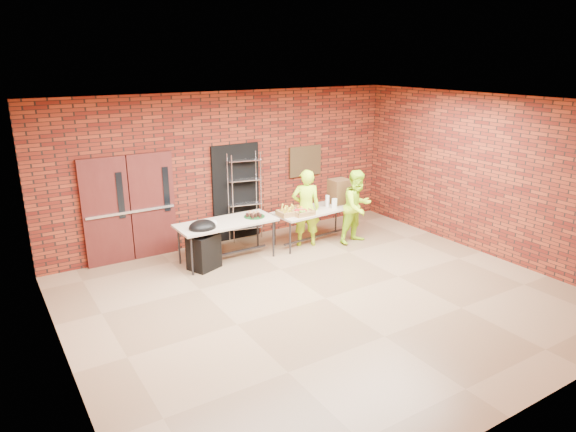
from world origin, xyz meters
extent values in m
cube|color=brown|center=(0.00, 0.00, -0.02)|extent=(8.00, 7.00, 0.04)
cube|color=silver|center=(0.00, 0.00, 3.22)|extent=(8.00, 7.00, 0.04)
cube|color=maroon|center=(0.00, 3.52, 1.60)|extent=(8.00, 0.04, 3.20)
cube|color=maroon|center=(0.00, -3.52, 1.60)|extent=(8.00, 0.04, 3.20)
cube|color=maroon|center=(-4.02, 0.00, 1.60)|extent=(0.04, 7.00, 3.20)
cube|color=maroon|center=(4.02, 0.00, 1.60)|extent=(0.04, 7.00, 3.20)
cube|color=#4A1A15|center=(-2.65, 3.44, 1.05)|extent=(0.88, 0.08, 2.10)
cube|color=#4A1A15|center=(-1.75, 3.44, 1.05)|extent=(0.88, 0.08, 2.10)
cube|color=black|center=(-2.37, 3.39, 1.35)|extent=(0.12, 0.02, 0.90)
cube|color=black|center=(-1.47, 3.39, 1.35)|extent=(0.12, 0.02, 0.90)
cube|color=#B8BAC0|center=(-2.20, 3.38, 1.00)|extent=(1.70, 0.04, 0.05)
cube|color=black|center=(0.10, 3.46, 1.05)|extent=(1.10, 0.06, 2.10)
cube|color=#403219|center=(1.90, 3.45, 1.55)|extent=(0.85, 0.04, 0.70)
cube|color=#C6B397|center=(-0.65, 2.41, 0.78)|extent=(1.96, 0.84, 0.04)
cube|color=#2B2B30|center=(-0.65, 2.41, 0.13)|extent=(1.73, 0.06, 0.03)
cylinder|color=#2B2B30|center=(-1.52, 2.73, 0.38)|extent=(0.04, 0.04, 0.76)
cylinder|color=#2B2B30|center=(0.22, 2.73, 0.38)|extent=(0.04, 0.04, 0.76)
cylinder|color=#2B2B30|center=(-1.52, 2.08, 0.38)|extent=(0.04, 0.04, 0.76)
cylinder|color=#2B2B30|center=(0.22, 2.08, 0.38)|extent=(0.04, 0.04, 0.76)
cube|color=#C6B397|center=(1.39, 2.32, 0.73)|extent=(1.89, 0.92, 0.04)
cube|color=#2B2B30|center=(1.39, 2.32, 0.12)|extent=(1.63, 0.18, 0.03)
cylinder|color=#2B2B30|center=(0.57, 2.62, 0.36)|extent=(0.04, 0.04, 0.71)
cylinder|color=#2B2B30|center=(2.20, 2.62, 0.36)|extent=(0.04, 0.04, 0.71)
cylinder|color=#2B2B30|center=(0.57, 2.01, 0.36)|extent=(0.04, 0.04, 0.71)
cylinder|color=#2B2B30|center=(2.20, 2.01, 0.36)|extent=(0.04, 0.04, 0.71)
cube|color=olive|center=(0.68, 2.26, 0.79)|extent=(0.43, 0.33, 0.07)
cube|color=olive|center=(1.09, 2.37, 0.78)|extent=(0.40, 0.31, 0.06)
cube|color=olive|center=(0.95, 2.11, 0.79)|extent=(0.41, 0.32, 0.06)
cylinder|color=#124318|center=(-0.04, 2.39, 0.81)|extent=(0.42, 0.42, 0.02)
cube|color=silver|center=(-0.96, 2.41, 0.83)|extent=(0.18, 0.12, 0.06)
cube|color=#50381B|center=(2.11, 2.42, 1.02)|extent=(0.41, 0.37, 0.54)
cylinder|color=silver|center=(1.76, 2.16, 0.86)|extent=(0.07, 0.07, 0.21)
cylinder|color=silver|center=(1.80, 2.14, 0.86)|extent=(0.07, 0.07, 0.21)
cylinder|color=silver|center=(1.73, 2.33, 0.88)|extent=(0.08, 0.08, 0.25)
cube|color=black|center=(-1.20, 2.27, 0.34)|extent=(0.66, 0.60, 0.68)
ellipsoid|color=black|center=(-1.20, 2.27, 0.82)|extent=(0.65, 0.61, 0.29)
imported|color=#B5F41B|center=(1.14, 2.29, 0.82)|extent=(0.71, 0.61, 1.65)
imported|color=#B5F41B|center=(2.17, 1.86, 0.80)|extent=(0.84, 0.70, 1.59)
camera|label=1|loc=(-4.68, -6.25, 3.89)|focal=32.00mm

